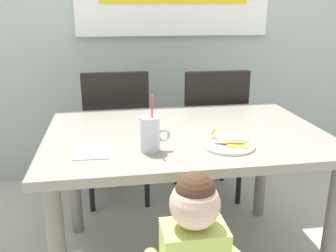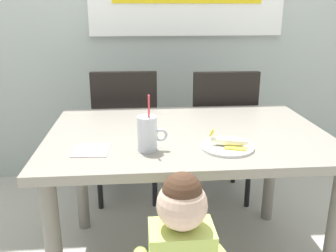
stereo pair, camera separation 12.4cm
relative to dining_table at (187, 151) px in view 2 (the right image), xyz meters
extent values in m
cube|color=gray|center=(0.00, 0.00, 0.08)|extent=(1.36, 0.94, 0.04)
cylinder|color=slate|center=(0.60, -0.39, -0.30)|extent=(0.07, 0.07, 0.72)
cylinder|color=slate|center=(-0.60, 0.39, -0.30)|extent=(0.07, 0.07, 0.72)
cylinder|color=slate|center=(0.60, 0.39, -0.30)|extent=(0.07, 0.07, 0.72)
cube|color=black|center=(-0.32, 0.80, -0.21)|extent=(0.44, 0.44, 0.06)
cube|color=black|center=(-0.32, 0.60, 0.06)|extent=(0.42, 0.05, 0.48)
cylinder|color=black|center=(-0.13, 0.99, -0.45)|extent=(0.04, 0.04, 0.42)
cylinder|color=black|center=(-0.51, 0.99, -0.45)|extent=(0.04, 0.04, 0.42)
cylinder|color=black|center=(-0.13, 0.61, -0.45)|extent=(0.04, 0.04, 0.42)
cylinder|color=black|center=(-0.51, 0.61, -0.45)|extent=(0.04, 0.04, 0.42)
cube|color=black|center=(0.32, 0.74, -0.21)|extent=(0.44, 0.44, 0.06)
cube|color=black|center=(0.32, 0.54, 0.06)|extent=(0.42, 0.05, 0.48)
cylinder|color=black|center=(0.51, 0.93, -0.45)|extent=(0.04, 0.04, 0.42)
cylinder|color=black|center=(0.13, 0.93, -0.45)|extent=(0.04, 0.04, 0.42)
cylinder|color=black|center=(0.51, 0.55, -0.45)|extent=(0.04, 0.04, 0.42)
cylinder|color=black|center=(0.13, 0.55, -0.45)|extent=(0.04, 0.04, 0.42)
sphere|color=beige|center=(-0.11, -0.65, 0.07)|extent=(0.17, 0.17, 0.17)
sphere|color=#472D1E|center=(-0.11, -0.65, 0.12)|extent=(0.13, 0.13, 0.13)
cylinder|color=silver|center=(-0.20, -0.24, 0.18)|extent=(0.08, 0.08, 0.15)
cylinder|color=beige|center=(-0.20, -0.24, 0.15)|extent=(0.07, 0.07, 0.08)
torus|color=silver|center=(-0.15, -0.24, 0.17)|extent=(0.06, 0.01, 0.06)
cylinder|color=#E5333F|center=(-0.20, -0.25, 0.24)|extent=(0.01, 0.06, 0.22)
cylinder|color=white|center=(0.14, -0.24, 0.11)|extent=(0.23, 0.23, 0.01)
ellipsoid|color=#F4EAC6|center=(0.15, -0.25, 0.14)|extent=(0.18, 0.09, 0.04)
cube|color=yellow|center=(0.17, -0.29, 0.12)|extent=(0.10, 0.06, 0.01)
cube|color=yellow|center=(0.18, -0.22, 0.12)|extent=(0.10, 0.06, 0.01)
cylinder|color=yellow|center=(0.08, -0.22, 0.17)|extent=(0.03, 0.02, 0.03)
cube|color=silver|center=(-0.44, -0.22, 0.10)|extent=(0.16, 0.16, 0.00)
camera|label=1|loc=(-0.37, -1.68, 0.68)|focal=39.16mm
camera|label=2|loc=(-0.24, -1.70, 0.68)|focal=39.16mm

